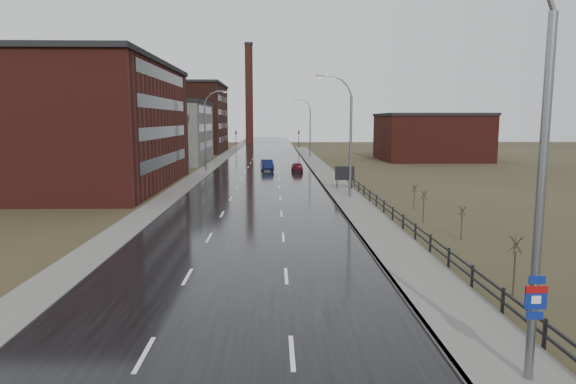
{
  "coord_description": "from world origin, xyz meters",
  "views": [
    {
      "loc": [
        1.77,
        -11.2,
        7.29
      ],
      "look_at": [
        2.58,
        19.28,
        3.0
      ],
      "focal_mm": 32.0,
      "sensor_mm": 36.0,
      "label": 1
    }
  ],
  "objects": [
    {
      "name": "smokestack",
      "position": [
        -6.0,
        150.0,
        15.5
      ],
      "size": [
        2.7,
        2.7,
        30.7
      ],
      "color": "#331611",
      "rests_on": "ground"
    },
    {
      "name": "car_far",
      "position": [
        4.97,
        61.08,
        0.67
      ],
      "size": [
        1.59,
        3.95,
        1.35
      ],
      "primitive_type": "imported",
      "rotation": [
        0.0,
        0.0,
        3.14
      ],
      "color": "#4E0D19",
      "rests_on": "ground"
    },
    {
      "name": "building_right",
      "position": [
        30.3,
        82.0,
        4.26
      ],
      "size": [
        18.36,
        16.32,
        8.5
      ],
      "color": "#471914",
      "rests_on": "ground"
    },
    {
      "name": "road",
      "position": [
        0.0,
        60.0,
        0.03
      ],
      "size": [
        14.0,
        300.0,
        0.06
      ],
      "primitive_type": "cube",
      "color": "black",
      "rests_on": "ground"
    },
    {
      "name": "sidewalk_left",
      "position": [
        -8.2,
        60.0,
        0.06
      ],
      "size": [
        2.4,
        260.0,
        0.12
      ],
      "primitive_type": "cube",
      "color": "#595651",
      "rests_on": "ground"
    },
    {
      "name": "streetlight_right_far",
      "position": [
        8.5,
        90.0,
        5.84
      ],
      "size": [
        3.36,
        0.28,
        11.35
      ],
      "color": "slate",
      "rests_on": "ground"
    },
    {
      "name": "car_near",
      "position": [
        0.69,
        62.96,
        0.77
      ],
      "size": [
        2.07,
        4.79,
        1.53
      ],
      "primitive_type": "imported",
      "rotation": [
        0.0,
        0.0,
        0.1
      ],
      "color": "#0B113A",
      "rests_on": "ground"
    },
    {
      "name": "shrub_d",
      "position": [
        13.22,
        19.3,
        1.12
      ],
      "size": [
        0.5,
        0.53,
        2.11
      ],
      "color": "#382D23",
      "rests_on": "ground"
    },
    {
      "name": "shrub_e",
      "position": [
        12.42,
        24.64,
        1.24
      ],
      "size": [
        0.55,
        0.58,
        2.34
      ],
      "color": "#382D23",
      "rests_on": "ground"
    },
    {
      "name": "curb_right",
      "position": [
        7.08,
        35.0,
        0.09
      ],
      "size": [
        0.16,
        180.0,
        0.18
      ],
      "primitive_type": "cube",
      "color": "slate",
      "rests_on": "ground"
    },
    {
      "name": "streetlight_left",
      "position": [
        -7.7,
        62.0,
        5.84
      ],
      "size": [
        3.36,
        0.28,
        11.35
      ],
      "color": "slate",
      "rests_on": "ground"
    },
    {
      "name": "streetlight_right_mid",
      "position": [
        8.5,
        36.0,
        5.84
      ],
      "size": [
        3.36,
        0.28,
        11.35
      ],
      "color": "slate",
      "rests_on": "ground"
    },
    {
      "name": "warehouse_far",
      "position": [
        -22.99,
        108.0,
        7.76
      ],
      "size": [
        26.52,
        24.48,
        15.5
      ],
      "color": "#331611",
      "rests_on": "ground"
    },
    {
      "name": "traffic_light_right",
      "position": [
        8.0,
        120.0,
        4.6
      ],
      "size": [
        0.58,
        2.73,
        5.3
      ],
      "color": "black",
      "rests_on": "ground"
    },
    {
      "name": "shrub_f",
      "position": [
        13.22,
        30.06,
        1.1
      ],
      "size": [
        0.49,
        0.52,
        2.07
      ],
      "color": "#382D23",
      "rests_on": "ground"
    },
    {
      "name": "shrub_c",
      "position": [
        11.73,
        9.18,
        1.37
      ],
      "size": [
        0.61,
        0.64,
        2.58
      ],
      "color": "#382D23",
      "rests_on": "ground"
    },
    {
      "name": "sidewalk_right",
      "position": [
        8.6,
        35.0,
        0.09
      ],
      "size": [
        3.2,
        180.0,
        0.18
      ],
      "primitive_type": "cube",
      "color": "#595651",
      "rests_on": "ground"
    },
    {
      "name": "warehouse_near",
      "position": [
        -20.99,
        45.0,
        6.76
      ],
      "size": [
        22.44,
        28.56,
        13.5
      ],
      "color": "#471914",
      "rests_on": "ground"
    },
    {
      "name": "billboard",
      "position": [
        9.1,
        41.92,
        1.69
      ],
      "size": [
        2.04,
        0.17,
        2.5
      ],
      "color": "black",
      "rests_on": "ground"
    },
    {
      "name": "traffic_light_left",
      "position": [
        -8.0,
        120.0,
        4.6
      ],
      "size": [
        0.58,
        2.73,
        5.3
      ],
      "color": "black",
      "rests_on": "ground"
    },
    {
      "name": "warehouse_mid",
      "position": [
        -17.99,
        78.0,
        5.26
      ],
      "size": [
        16.32,
        20.4,
        10.5
      ],
      "color": "slate",
      "rests_on": "ground"
    },
    {
      "name": "guardrail",
      "position": [
        10.3,
        18.31,
        0.71
      ],
      "size": [
        0.1,
        53.05,
        1.1
      ],
      "color": "black",
      "rests_on": "ground"
    },
    {
      "name": "streetlight_main",
      "position": [
        8.47,
        2.0,
        6.06
      ],
      "size": [
        3.91,
        0.29,
        12.11
      ],
      "color": "slate",
      "rests_on": "ground"
    }
  ]
}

